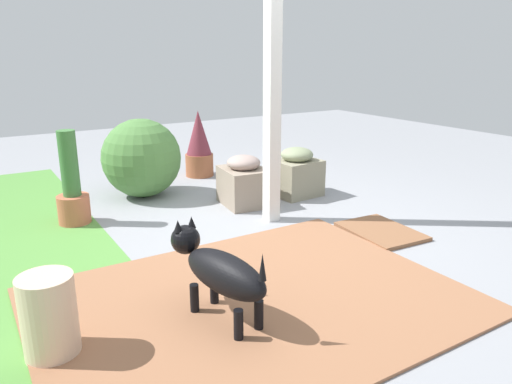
{
  "coord_description": "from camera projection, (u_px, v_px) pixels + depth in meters",
  "views": [
    {
      "loc": [
        -3.01,
        1.89,
        1.41
      ],
      "look_at": [
        0.18,
        -0.08,
        0.31
      ],
      "focal_mm": 34.09,
      "sensor_mm": 36.0,
      "label": 1
    }
  ],
  "objects": [
    {
      "name": "stone_planter_nearest",
      "position": [
        296.0,
        173.0,
        4.81
      ],
      "size": [
        0.41,
        0.46,
        0.49
      ],
      "color": "gray",
      "rests_on": "ground"
    },
    {
      "name": "doormat",
      "position": [
        381.0,
        231.0,
        3.87
      ],
      "size": [
        0.66,
        0.5,
        0.03
      ],
      "primitive_type": "cube",
      "rotation": [
        0.0,
        0.0,
        -0.07
      ],
      "color": "brown",
      "rests_on": "ground"
    },
    {
      "name": "stone_planter_near",
      "position": [
        244.0,
        182.0,
        4.53
      ],
      "size": [
        0.5,
        0.43,
        0.47
      ],
      "color": "gray",
      "rests_on": "ground"
    },
    {
      "name": "round_shrub",
      "position": [
        142.0,
        158.0,
        4.75
      ],
      "size": [
        0.77,
        0.77,
        0.77
      ],
      "primitive_type": "sphere",
      "color": "#4B7B3D",
      "rests_on": "ground"
    },
    {
      "name": "ground_plane",
      "position": [
        259.0,
        236.0,
        3.8
      ],
      "size": [
        12.0,
        12.0,
        0.0
      ],
      "primitive_type": "plane",
      "color": "gray"
    },
    {
      "name": "porch_pillar",
      "position": [
        272.0,
        76.0,
        3.83
      ],
      "size": [
        0.11,
        0.11,
        2.42
      ],
      "primitive_type": "cube",
      "color": "white",
      "rests_on": "ground"
    },
    {
      "name": "dog",
      "position": [
        219.0,
        269.0,
        2.56
      ],
      "size": [
        0.73,
        0.31,
        0.5
      ],
      "color": "black",
      "rests_on": "ground"
    },
    {
      "name": "brick_path",
      "position": [
        254.0,
        301.0,
        2.81
      ],
      "size": [
        1.8,
        2.4,
        0.02
      ],
      "primitive_type": "cube",
      "color": "#946143",
      "rests_on": "ground"
    },
    {
      "name": "terracotta_pot_tall",
      "position": [
        72.0,
        191.0,
        4.02
      ],
      "size": [
        0.26,
        0.26,
        0.79
      ],
      "color": "#BB6144",
      "rests_on": "ground"
    },
    {
      "name": "ceramic_urn",
      "position": [
        49.0,
        317.0,
        2.27
      ],
      "size": [
        0.26,
        0.26,
        0.41
      ],
      "primitive_type": "cylinder",
      "color": "beige",
      "rests_on": "ground"
    },
    {
      "name": "terracotta_pot_spiky",
      "position": [
        199.0,
        145.0,
        5.53
      ],
      "size": [
        0.32,
        0.32,
        0.75
      ],
      "color": "#9B5535",
      "rests_on": "ground"
    }
  ]
}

